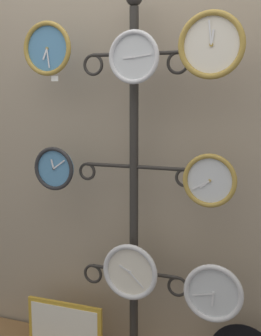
% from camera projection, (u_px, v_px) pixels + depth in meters
% --- Properties ---
extents(shop_wall, '(4.40, 0.04, 2.80)m').
position_uv_depth(shop_wall, '(144.00, 114.00, 2.55)').
color(shop_wall, gray).
rests_on(shop_wall, ground_plane).
extents(display_stand, '(0.64, 0.36, 2.02)m').
position_uv_depth(display_stand, '(134.00, 230.00, 2.50)').
color(display_stand, '#282623').
rests_on(display_stand, ground_plane).
extents(clock_top_left, '(0.28, 0.04, 0.28)m').
position_uv_depth(clock_top_left, '(48.00, 49.00, 2.43)').
color(clock_top_left, '#4C84B2').
extents(clock_top_center, '(0.26, 0.04, 0.26)m').
position_uv_depth(clock_top_center, '(134.00, 57.00, 2.24)').
color(clock_top_center, silver).
extents(clock_top_right, '(0.31, 0.04, 0.31)m').
position_uv_depth(clock_top_right, '(212.00, 45.00, 2.10)').
color(clock_top_right, silver).
extents(clock_middle_left, '(0.24, 0.04, 0.24)m').
position_uv_depth(clock_middle_left, '(54.00, 169.00, 2.53)').
color(clock_middle_left, '#4C84B2').
extents(clock_middle_right, '(0.26, 0.04, 0.26)m').
position_uv_depth(clock_middle_right, '(210.00, 181.00, 2.23)').
color(clock_middle_right, silver).
extents(clock_bottom_center, '(0.30, 0.04, 0.30)m').
position_uv_depth(clock_bottom_center, '(130.00, 272.00, 2.42)').
color(clock_bottom_center, silver).
extents(clock_bottom_right, '(0.29, 0.04, 0.29)m').
position_uv_depth(clock_bottom_right, '(213.00, 293.00, 2.27)').
color(clock_bottom_right, silver).
extents(picture_frame, '(0.46, 0.02, 0.29)m').
position_uv_depth(picture_frame, '(65.00, 327.00, 2.65)').
color(picture_frame, gold).
rests_on(picture_frame, low_shelf).
extents(price_tag_upper, '(0.04, 0.00, 0.03)m').
position_uv_depth(price_tag_upper, '(55.00, 79.00, 2.44)').
color(price_tag_upper, white).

